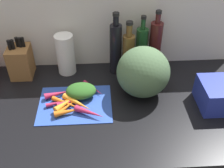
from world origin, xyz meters
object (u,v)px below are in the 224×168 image
at_px(bottle_0, 116,48).
at_px(bottle_1, 128,53).
at_px(carrot_9, 67,104).
at_px(winter_squash, 143,72).
at_px(carrot_7, 93,88).
at_px(bottle_3, 155,45).
at_px(cutting_board, 75,103).
at_px(carrot_6, 58,94).
at_px(carrot_10, 68,106).
at_px(carrot_8, 73,97).
at_px(carrot_5, 89,112).
at_px(carrot_2, 64,104).
at_px(carrot_4, 77,103).
at_px(knife_block, 21,61).
at_px(carrot_1, 70,111).
at_px(bottle_2, 141,49).
at_px(paper_towel_roll, 66,54).
at_px(carrot_3, 70,102).
at_px(carrot_0, 60,103).

xyz_separation_m(bottle_0, bottle_1, (0.07, -0.01, -0.03)).
bearing_deg(carrot_9, winter_squash, 13.41).
relative_size(carrot_7, bottle_3, 0.42).
bearing_deg(winter_squash, carrot_9, -166.59).
distance_m(cutting_board, carrot_9, 0.04).
distance_m(carrot_6, carrot_10, 0.11).
bearing_deg(carrot_8, carrot_5, -56.39).
bearing_deg(carrot_10, winter_squash, 15.69).
relative_size(carrot_7, bottle_1, 0.47).
height_order(carrot_2, carrot_4, same).
bearing_deg(winter_squash, carrot_4, -164.47).
xyz_separation_m(knife_block, bottle_1, (0.61, -0.01, 0.04)).
bearing_deg(winter_squash, carrot_1, -157.94).
height_order(carrot_9, bottle_2, bottle_2).
xyz_separation_m(winter_squash, paper_towel_roll, (-0.41, 0.22, -0.01)).
xyz_separation_m(carrot_1, bottle_1, (0.32, 0.34, 0.11)).
height_order(carrot_10, paper_towel_roll, paper_towel_roll).
bearing_deg(carrot_6, carrot_10, -55.95).
xyz_separation_m(carrot_1, paper_towel_roll, (-0.04, 0.37, 0.10)).
bearing_deg(carrot_1, paper_towel_roll, 96.04).
xyz_separation_m(carrot_6, bottle_0, (0.32, 0.22, 0.13)).
relative_size(carrot_1, knife_block, 0.65).
height_order(winter_squash, bottle_0, bottle_0).
relative_size(carrot_9, bottle_3, 0.49).
xyz_separation_m(knife_block, paper_towel_roll, (0.26, 0.02, 0.03)).
xyz_separation_m(cutting_board, carrot_2, (-0.05, -0.02, 0.02)).
height_order(carrot_6, carrot_9, carrot_6).
distance_m(carrot_1, knife_block, 0.46).
bearing_deg(carrot_3, carrot_10, -104.71).
xyz_separation_m(carrot_3, paper_towel_roll, (-0.03, 0.30, 0.10)).
relative_size(cutting_board, winter_squash, 1.36).
relative_size(carrot_7, knife_block, 0.65).
bearing_deg(knife_block, carrot_0, -49.41).
bearing_deg(carrot_6, carrot_4, -35.80).
relative_size(carrot_3, carrot_4, 0.77).
distance_m(carrot_1, carrot_8, 0.11).
distance_m(cutting_board, carrot_2, 0.06).
height_order(carrot_6, carrot_7, carrot_6).
xyz_separation_m(bottle_2, bottle_3, (0.08, 0.01, 0.02)).
bearing_deg(cutting_board, bottle_0, 50.80).
bearing_deg(bottle_1, carrot_1, -133.13).
bearing_deg(carrot_5, carrot_0, 150.18).
relative_size(carrot_6, bottle_1, 0.42).
height_order(carrot_2, bottle_3, bottle_3).
bearing_deg(carrot_10, bottle_1, 41.93).
xyz_separation_m(cutting_board, carrot_7, (0.09, 0.10, 0.01)).
bearing_deg(paper_towel_roll, carrot_9, -86.06).
bearing_deg(carrot_7, carrot_8, -147.14).
distance_m(carrot_3, carrot_6, 0.09).
relative_size(carrot_1, carrot_5, 1.00).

